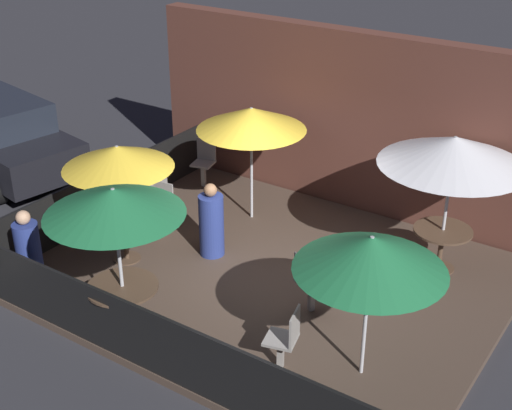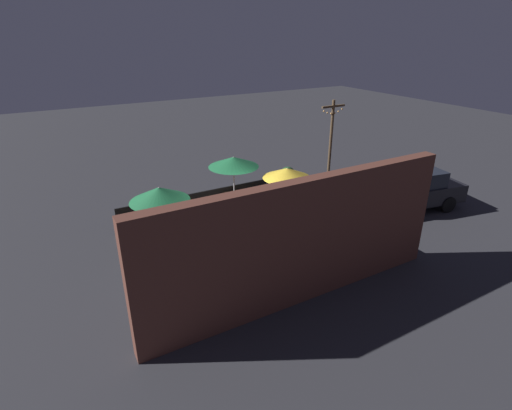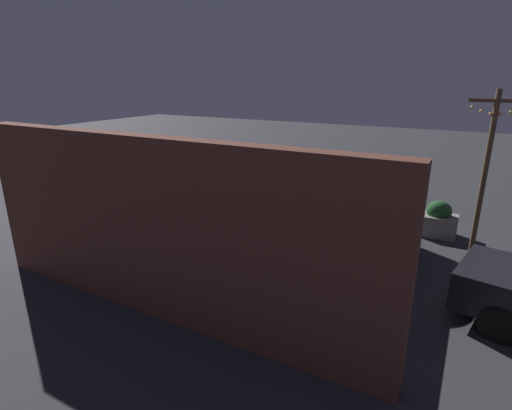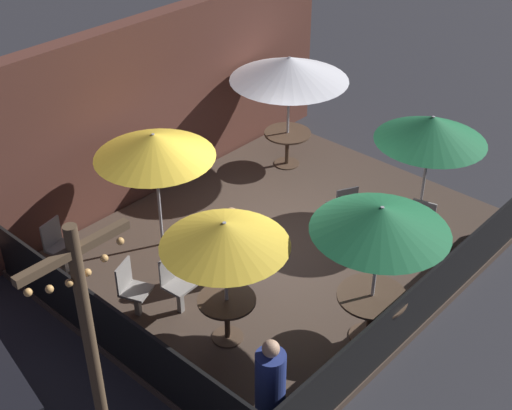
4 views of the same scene
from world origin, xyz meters
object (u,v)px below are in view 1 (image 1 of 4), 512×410
patio_umbrella_0 (118,157)px  dining_table_1 (442,237)px  patio_chair_4 (160,207)px  patio_umbrella_2 (114,202)px  patron_0 (211,224)px  patio_chair_0 (155,193)px  dining_table_2 (123,295)px  dining_table_0 (124,229)px  patron_1 (29,253)px  patio_chair_2 (286,338)px  patio_umbrella_1 (454,151)px  patio_umbrella_4 (251,119)px  patio_chair_1 (308,281)px  patio_chair_3 (204,161)px  patio_umbrella_3 (371,254)px

patio_umbrella_0 → dining_table_1: patio_umbrella_0 is taller
patio_chair_4 → dining_table_1: bearing=105.6°
dining_table_1 → patio_umbrella_2: bearing=-126.5°
patio_umbrella_0 → patron_0: 1.89m
patio_chair_0 → patio_chair_4: patio_chair_4 is taller
dining_table_1 → dining_table_2: size_ratio=0.94×
dining_table_0 → patron_1: bearing=-115.5°
dining_table_0 → dining_table_1: size_ratio=0.89×
dining_table_1 → patio_umbrella_0: bearing=-149.4°
patio_chair_2 → patron_1: size_ratio=0.70×
patio_chair_2 → dining_table_0: bearing=-28.3°
patio_umbrella_1 → patio_umbrella_4: bearing=-176.6°
dining_table_0 → patio_chair_1: 3.26m
patio_chair_2 → patio_chair_3: size_ratio=0.97×
patio_chair_1 → patio_chair_2: (0.40, -1.27, -0.02)m
patio_umbrella_2 → patio_chair_2: patio_umbrella_2 is taller
patio_umbrella_0 → patio_chair_1: 3.51m
patio_umbrella_0 → patio_chair_1: (3.23, 0.38, -1.31)m
patio_chair_0 → patron_1: (-0.10, -2.79, 0.09)m
patio_chair_1 → patron_0: (-2.16, 0.55, 0.05)m
patron_0 → patio_umbrella_2: bearing=-52.5°
patio_chair_1 → patron_1: patron_1 is taller
patio_umbrella_0 → patio_umbrella_3: (4.50, -0.41, -0.04)m
patio_umbrella_4 → patron_0: bearing=-82.3°
patio_umbrella_0 → patio_chair_3: (-0.70, 3.03, -1.31)m
patio_umbrella_4 → dining_table_0: 2.88m
patio_umbrella_1 → patio_chair_0: patio_umbrella_1 is taller
patio_umbrella_3 → patio_chair_2: size_ratio=2.22×
patio_umbrella_3 → patio_umbrella_4: (-3.63, 2.80, 0.12)m
dining_table_1 → patio_chair_3: patio_chair_3 is taller
patio_umbrella_0 → dining_table_1: 5.26m
patio_umbrella_1 → patron_0: patio_umbrella_1 is taller
patio_chair_1 → patron_1: (-3.90, -1.77, 0.06)m
patio_umbrella_3 → patio_chair_0: patio_umbrella_3 is taller
patio_umbrella_0 → patio_chair_1: patio_umbrella_0 is taller
patio_umbrella_1 → patio_chair_0: (-4.96, -1.20, -1.56)m
patio_umbrella_1 → dining_table_1: (0.00, -0.00, -1.48)m
patio_chair_1 → patio_chair_4: bearing=107.3°
patio_umbrella_3 → patron_0: (-3.43, 1.34, -1.22)m
dining_table_0 → dining_table_2: size_ratio=0.84×
patio_umbrella_1 → patio_umbrella_3: (0.11, -3.01, -0.26)m
dining_table_1 → patio_chair_1: bearing=-117.5°
patio_umbrella_3 → patio_chair_0: bearing=160.4°
dining_table_1 → dining_table_2: bearing=-126.5°
dining_table_2 → patio_chair_2: 2.34m
patio_chair_1 → patio_chair_3: (-3.93, 2.66, -0.00)m
patio_umbrella_2 → dining_table_0: (-1.37, 1.48, -1.48)m
dining_table_0 → dining_table_2: 2.02m
patio_umbrella_0 → dining_table_2: (1.37, -1.48, -1.21)m
patio_umbrella_2 → patio_umbrella_3: 3.31m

